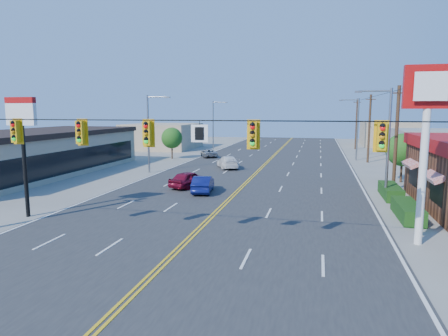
% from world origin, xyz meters
% --- Properties ---
extents(ground, '(160.00, 160.00, 0.00)m').
position_xyz_m(ground, '(0.00, 0.00, 0.00)').
color(ground, gray).
rests_on(ground, ground).
extents(road, '(20.00, 120.00, 0.06)m').
position_xyz_m(road, '(0.00, 20.00, 0.03)').
color(road, '#2D2D30').
rests_on(road, ground).
extents(signal_span, '(24.32, 0.34, 9.00)m').
position_xyz_m(signal_span, '(-0.12, 0.00, 4.89)').
color(signal_span, '#47301E').
rests_on(signal_span, ground).
extents(kfc_pylon, '(2.20, 0.36, 8.50)m').
position_xyz_m(kfc_pylon, '(11.00, 4.00, 6.04)').
color(kfc_pylon, white).
rests_on(kfc_pylon, ground).
extents(strip_mall, '(10.40, 26.40, 4.40)m').
position_xyz_m(strip_mall, '(-22.00, 18.00, 2.25)').
color(strip_mall, tan).
rests_on(strip_mall, ground).
extents(pizza_hut_sign, '(1.90, 0.30, 6.85)m').
position_xyz_m(pizza_hut_sign, '(-11.00, 4.00, 5.18)').
color(pizza_hut_sign, black).
rests_on(pizza_hut_sign, ground).
extents(streetlight_se, '(2.55, 0.25, 8.00)m').
position_xyz_m(streetlight_se, '(10.79, 14.00, 4.51)').
color(streetlight_se, gray).
rests_on(streetlight_se, ground).
extents(streetlight_ne, '(2.55, 0.25, 8.00)m').
position_xyz_m(streetlight_ne, '(10.79, 38.00, 4.51)').
color(streetlight_ne, gray).
rests_on(streetlight_ne, ground).
extents(streetlight_sw, '(2.55, 0.25, 8.00)m').
position_xyz_m(streetlight_sw, '(-10.79, 22.00, 4.51)').
color(streetlight_sw, gray).
rests_on(streetlight_sw, ground).
extents(streetlight_nw, '(2.55, 0.25, 8.00)m').
position_xyz_m(streetlight_nw, '(-10.79, 48.00, 4.51)').
color(streetlight_nw, gray).
rests_on(streetlight_nw, ground).
extents(utility_pole_near, '(0.28, 0.28, 8.40)m').
position_xyz_m(utility_pole_near, '(12.20, 18.00, 4.20)').
color(utility_pole_near, '#47301E').
rests_on(utility_pole_near, ground).
extents(utility_pole_mid, '(0.28, 0.28, 8.40)m').
position_xyz_m(utility_pole_mid, '(12.20, 36.00, 4.20)').
color(utility_pole_mid, '#47301E').
rests_on(utility_pole_mid, ground).
extents(utility_pole_far, '(0.28, 0.28, 8.40)m').
position_xyz_m(utility_pole_far, '(12.20, 54.00, 4.20)').
color(utility_pole_far, '#47301E').
rests_on(utility_pole_far, ground).
extents(tree_kfc_rear, '(2.94, 2.94, 4.41)m').
position_xyz_m(tree_kfc_rear, '(13.50, 22.00, 2.93)').
color(tree_kfc_rear, '#47301E').
rests_on(tree_kfc_rear, ground).
extents(tree_west, '(2.80, 2.80, 4.20)m').
position_xyz_m(tree_west, '(-13.00, 34.00, 2.79)').
color(tree_west, '#47301E').
rests_on(tree_west, ground).
extents(bld_east_mid, '(12.00, 10.00, 4.00)m').
position_xyz_m(bld_east_mid, '(22.00, 40.00, 2.00)').
color(bld_east_mid, gray).
rests_on(bld_east_mid, ground).
extents(bld_west_far, '(11.00, 12.00, 4.20)m').
position_xyz_m(bld_west_far, '(-20.00, 48.00, 2.10)').
color(bld_west_far, tan).
rests_on(bld_west_far, ground).
extents(bld_east_far, '(10.00, 10.00, 4.40)m').
position_xyz_m(bld_east_far, '(19.00, 62.00, 2.20)').
color(bld_east_far, tan).
rests_on(bld_east_far, ground).
extents(car_magenta, '(2.80, 4.30, 1.36)m').
position_xyz_m(car_magenta, '(-4.32, 14.98, 0.68)').
color(car_magenta, maroon).
rests_on(car_magenta, ground).
extents(car_blue, '(1.98, 4.12, 1.30)m').
position_xyz_m(car_blue, '(-2.58, 13.28, 0.65)').
color(car_blue, '#0E1557').
rests_on(car_blue, ground).
extents(car_white, '(3.62, 5.03, 1.35)m').
position_xyz_m(car_white, '(-3.66, 26.78, 0.68)').
color(car_white, white).
rests_on(car_white, ground).
extents(car_silver, '(3.39, 4.49, 1.13)m').
position_xyz_m(car_silver, '(-8.62, 36.66, 0.57)').
color(car_silver, '#A1A2A6').
rests_on(car_silver, ground).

